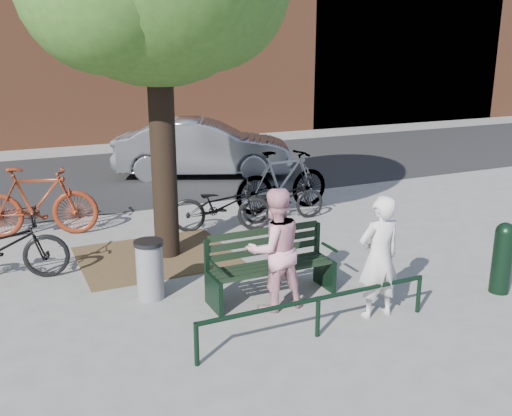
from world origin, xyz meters
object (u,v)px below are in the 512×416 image
litter_bin (150,269)px  parked_car (204,148)px  bicycle_c (221,205)px  park_bench (269,263)px  person_left (379,257)px  person_right (275,249)px  bollard (503,255)px

litter_bin → parked_car: parked_car is taller
parked_car → bicycle_c: bearing=-172.7°
parked_car → park_bench: bearing=-170.0°
person_left → person_right: bearing=-34.2°
park_bench → litter_bin: size_ratio=2.13×
bicycle_c → parked_car: (1.34, 4.56, 0.27)m
person_left → bicycle_c: bearing=-81.4°
litter_bin → parked_car: size_ratio=0.18×
park_bench → bicycle_c: size_ratio=0.94×
person_right → park_bench: bearing=-106.0°
bicycle_c → person_right: bearing=-170.4°
park_bench → litter_bin: bearing=157.7°
bollard → parked_car: bearing=97.3°
person_left → person_right: person_right is taller
litter_bin → parked_car: (3.31, 6.90, 0.34)m
person_left → bicycle_c: size_ratio=0.85×
person_right → bicycle_c: size_ratio=0.87×
bicycle_c → park_bench: bearing=-169.6°
bollard → parked_car: parked_car is taller
litter_bin → bicycle_c: bearing=49.8°
person_left → bollard: size_ratio=1.56×
person_right → litter_bin: size_ratio=1.97×
person_left → parked_car: size_ratio=0.34×
person_right → litter_bin: 1.73m
person_right → litter_bin: person_right is taller
parked_car → person_left: bearing=-162.1°
park_bench → bollard: bollard is taller
bollard → person_right: bearing=163.4°
litter_bin → bicycle_c: bicycle_c is taller
park_bench → parked_car: bearing=76.3°
park_bench → person_right: bearing=-106.0°
bollard → park_bench: bearing=156.7°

